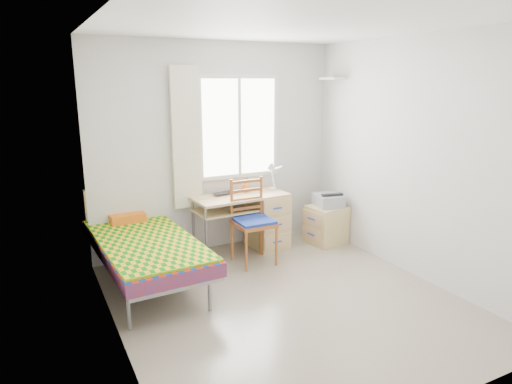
% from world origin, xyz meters
% --- Properties ---
extents(floor, '(3.50, 3.50, 0.00)m').
position_xyz_m(floor, '(0.00, 0.00, 0.00)').
color(floor, '#BCAD93').
rests_on(floor, ground).
extents(ceiling, '(3.50, 3.50, 0.00)m').
position_xyz_m(ceiling, '(0.00, 0.00, 2.60)').
color(ceiling, white).
rests_on(ceiling, wall_back).
extents(wall_back, '(3.20, 0.00, 3.20)m').
position_xyz_m(wall_back, '(0.00, 1.75, 1.30)').
color(wall_back, silver).
rests_on(wall_back, ground).
extents(wall_left, '(0.00, 3.50, 3.50)m').
position_xyz_m(wall_left, '(-1.60, 0.00, 1.30)').
color(wall_left, silver).
rests_on(wall_left, ground).
extents(wall_right, '(0.00, 3.50, 3.50)m').
position_xyz_m(wall_right, '(1.60, 0.00, 1.30)').
color(wall_right, silver).
rests_on(wall_right, ground).
extents(window, '(1.10, 0.04, 1.30)m').
position_xyz_m(window, '(0.30, 1.73, 1.55)').
color(window, white).
rests_on(window, wall_back).
extents(curtain, '(0.35, 0.05, 1.70)m').
position_xyz_m(curtain, '(-0.42, 1.68, 1.45)').
color(curtain, beige).
rests_on(curtain, wall_back).
extents(floating_shelf, '(0.20, 0.32, 0.03)m').
position_xyz_m(floating_shelf, '(1.49, 1.40, 2.15)').
color(floating_shelf, white).
rests_on(floating_shelf, wall_right).
extents(bed, '(1.04, 2.06, 0.87)m').
position_xyz_m(bed, '(-1.13, 1.13, 0.42)').
color(bed, gray).
rests_on(bed, floor).
extents(desk, '(1.21, 0.61, 0.74)m').
position_xyz_m(desk, '(0.49, 1.44, 0.40)').
color(desk, tan).
rests_on(desk, floor).
extents(chair, '(0.44, 0.44, 1.01)m').
position_xyz_m(chair, '(0.16, 1.07, 0.57)').
color(chair, brown).
rests_on(chair, floor).
extents(cabinet, '(0.52, 0.47, 0.51)m').
position_xyz_m(cabinet, '(1.33, 1.19, 0.25)').
color(cabinet, tan).
rests_on(cabinet, floor).
extents(printer, '(0.38, 0.43, 0.16)m').
position_xyz_m(printer, '(1.35, 1.21, 0.59)').
color(printer, '#AEB0B6').
rests_on(printer, cabinet).
extents(laptop, '(0.35, 0.26, 0.02)m').
position_xyz_m(laptop, '(0.03, 1.52, 0.75)').
color(laptop, black).
rests_on(laptop, desk).
extents(pen_cup, '(0.09, 0.09, 0.10)m').
position_xyz_m(pen_cup, '(0.31, 1.56, 0.79)').
color(pen_cup, '#F45C1B').
rests_on(pen_cup, desk).
extents(task_lamp, '(0.22, 0.31, 0.39)m').
position_xyz_m(task_lamp, '(0.61, 1.38, 0.98)').
color(task_lamp, white).
rests_on(task_lamp, desk).
extents(book, '(0.23, 0.25, 0.02)m').
position_xyz_m(book, '(-0.01, 1.43, 0.59)').
color(book, gray).
rests_on(book, desk).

